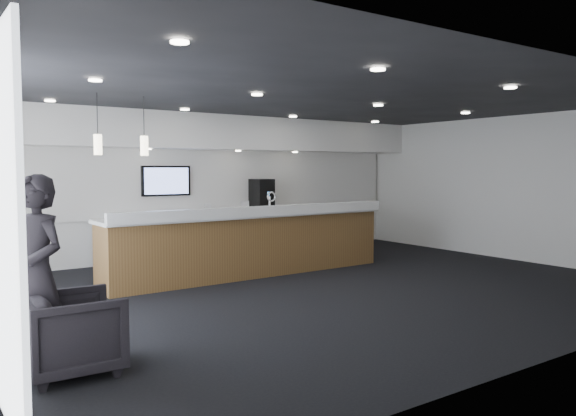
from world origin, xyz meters
TOP-DOWN VIEW (x-y plane):
  - ground at (0.00, 0.00)m, footprint 10.00×10.00m
  - ceiling at (0.00, 0.00)m, footprint 10.00×8.00m
  - back_wall at (0.00, 4.00)m, footprint 10.00×0.02m
  - right_wall at (5.00, 0.00)m, footprint 0.02×8.00m
  - soffit_bulkhead at (0.00, 3.55)m, footprint 10.00×0.90m
  - alcove_panel at (0.00, 3.97)m, footprint 9.80×0.06m
  - back_credenza at (-0.00, 3.64)m, footprint 5.06×0.66m
  - wall_tv at (-1.00, 3.91)m, footprint 1.05×0.08m
  - pendant_left at (-2.40, 0.80)m, footprint 0.12×0.12m
  - pendant_right at (-3.10, 0.80)m, footprint 0.12×0.12m
  - ceiling_can_lights at (0.00, 0.00)m, footprint 7.00×5.00m
  - service_counter at (-0.39, 1.54)m, footprint 5.45×1.01m
  - coffee_machine at (1.19, 3.70)m, footprint 0.43×0.55m
  - info_sign_left at (-0.24, 3.54)m, footprint 0.16×0.06m
  - info_sign_right at (0.64, 3.51)m, footprint 0.18×0.05m
  - armchair at (-4.23, -1.68)m, footprint 0.86×0.84m
  - lounge_guest at (-4.49, -1.42)m, footprint 0.68×0.80m
  - cup_0 at (1.88, 3.56)m, footprint 0.11×0.11m
  - cup_1 at (1.74, 3.56)m, footprint 0.15×0.15m
  - cup_2 at (1.60, 3.56)m, footprint 0.13×0.13m
  - cup_3 at (1.46, 3.56)m, footprint 0.14×0.14m
  - cup_4 at (1.32, 3.56)m, footprint 0.15×0.15m
  - cup_5 at (1.18, 3.56)m, footprint 0.12×0.12m
  - cup_6 at (1.04, 3.56)m, footprint 0.15×0.15m
  - cup_7 at (0.90, 3.56)m, footprint 0.12×0.12m

SIDE VIEW (x-z plane):
  - ground at x=0.00m, z-range 0.00..0.00m
  - armchair at x=-4.23m, z-range 0.00..0.76m
  - back_credenza at x=0.00m, z-range 0.00..0.95m
  - service_counter at x=-0.39m, z-range -0.17..1.32m
  - lounge_guest at x=-4.49m, z-range 0.00..1.85m
  - cup_0 at x=1.88m, z-range 0.95..1.05m
  - cup_1 at x=1.74m, z-range 0.95..1.05m
  - cup_2 at x=1.60m, z-range 0.95..1.05m
  - cup_3 at x=1.46m, z-range 0.95..1.05m
  - cup_4 at x=1.32m, z-range 0.95..1.05m
  - cup_5 at x=1.18m, z-range 0.95..1.05m
  - cup_6 at x=1.04m, z-range 0.95..1.05m
  - cup_7 at x=0.90m, z-range 0.95..1.05m
  - info_sign_left at x=-0.24m, z-range 0.95..1.17m
  - info_sign_right at x=0.64m, z-range 0.95..1.20m
  - coffee_machine at x=1.19m, z-range 0.95..1.67m
  - back_wall at x=0.00m, z-range 0.00..3.00m
  - right_wall at x=5.00m, z-range 0.00..3.00m
  - alcove_panel at x=0.00m, z-range 0.90..2.30m
  - wall_tv at x=-1.00m, z-range 1.34..1.96m
  - pendant_left at x=-2.40m, z-range 2.10..2.40m
  - pendant_right at x=-3.10m, z-range 2.10..2.40m
  - soffit_bulkhead at x=0.00m, z-range 2.30..3.00m
  - ceiling_can_lights at x=0.00m, z-range 2.96..2.98m
  - ceiling at x=0.00m, z-range 2.99..3.01m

